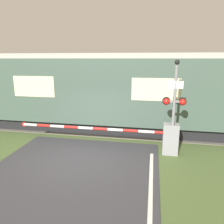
{
  "coord_description": "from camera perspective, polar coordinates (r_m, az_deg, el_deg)",
  "views": [
    {
      "loc": [
        2.58,
        -7.24,
        3.74
      ],
      "look_at": [
        0.87,
        1.8,
        1.47
      ],
      "focal_mm": 35.0,
      "sensor_mm": 36.0,
      "label": 1
    }
  ],
  "objects": [
    {
      "name": "ground_plane",
      "position": [
        8.54,
        -8.17,
        -12.23
      ],
      "size": [
        80.0,
        80.0,
        0.0
      ],
      "primitive_type": "plane",
      "color": "#4C6033"
    },
    {
      "name": "track_bed",
      "position": [
        12.16,
        -2.04,
        -3.93
      ],
      "size": [
        36.0,
        3.2,
        0.13
      ],
      "color": "#666056",
      "rests_on": "ground_plane"
    },
    {
      "name": "train",
      "position": [
        11.42,
        11.23,
        5.01
      ],
      "size": [
        21.2,
        3.18,
        3.97
      ],
      "color": "black",
      "rests_on": "ground_plane"
    },
    {
      "name": "crossing_barrier",
      "position": [
        8.97,
        11.12,
        -6.39
      ],
      "size": [
        6.76,
        0.44,
        1.24
      ],
      "color": "gray",
      "rests_on": "ground_plane"
    },
    {
      "name": "signal_post",
      "position": [
        8.47,
        15.96,
        2.15
      ],
      "size": [
        0.88,
        0.26,
        3.69
      ],
      "color": "gray",
      "rests_on": "ground_plane"
    }
  ]
}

